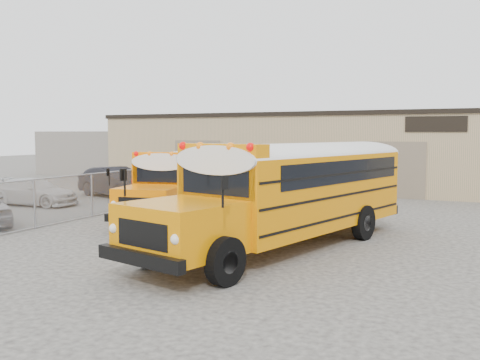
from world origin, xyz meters
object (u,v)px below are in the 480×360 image
at_px(tarp_bundle, 155,220).
at_px(school_bus_left, 224,168).
at_px(school_bus_right, 384,173).
at_px(car_white, 34,192).
at_px(car_dark, 115,182).

bearing_deg(tarp_bundle, school_bus_left, 106.38).
bearing_deg(school_bus_right, car_white, -169.46).
xyz_separation_m(tarp_bundle, car_dark, (-8.89, 9.12, 0.11)).
relative_size(tarp_bundle, car_white, 0.31).
bearing_deg(car_dark, school_bus_left, -54.33).
distance_m(school_bus_left, tarp_bundle, 11.55).
bearing_deg(tarp_bundle, car_dark, 134.26).
xyz_separation_m(school_bus_left, tarp_bundle, (3.25, -11.05, -0.90)).
relative_size(car_white, car_dark, 0.90).
bearing_deg(car_white, school_bus_left, -53.72).
height_order(school_bus_right, car_dark, school_bus_right).
distance_m(school_bus_right, tarp_bundle, 9.60).
bearing_deg(car_dark, tarp_bundle, -118.95).
relative_size(school_bus_right, tarp_bundle, 8.26).
height_order(tarp_bundle, car_white, tarp_bundle).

